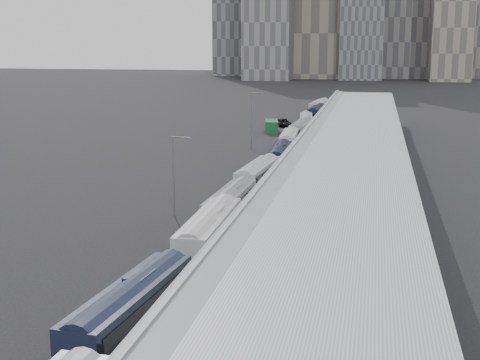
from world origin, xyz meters
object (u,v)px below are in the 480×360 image
(street_lamp_far, at_px, (253,117))
(bus_2, at_px, (210,239))
(street_lamp_near, at_px, (175,170))
(shipping_container, at_px, (271,126))
(bus_7, at_px, (301,132))
(bus_6, at_px, (289,143))
(suv, at_px, (284,123))
(bus_9, at_px, (317,116))
(bus_1, at_px, (132,317))
(bus_3, at_px, (230,209))
(bus_5, at_px, (280,160))
(bus_10, at_px, (320,110))
(bus_4, at_px, (258,179))
(bus_8, at_px, (306,124))

(street_lamp_far, bearing_deg, bus_2, -83.16)
(bus_2, height_order, street_lamp_near, street_lamp_near)
(street_lamp_far, bearing_deg, shipping_container, 90.38)
(bus_7, relative_size, shipping_container, 2.07)
(bus_6, xyz_separation_m, street_lamp_far, (-6.42, 1.49, 4.02))
(street_lamp_far, xyz_separation_m, suv, (0.90, 32.09, -4.71))
(bus_9, relative_size, street_lamp_near, 1.58)
(bus_7, bearing_deg, bus_1, -87.29)
(bus_3, relative_size, suv, 2.19)
(bus_1, bearing_deg, bus_6, 95.21)
(bus_5, bearing_deg, bus_2, -93.30)
(bus_6, relative_size, suv, 2.12)
(bus_10, height_order, suv, bus_10)
(bus_2, distance_m, street_lamp_near, 14.78)
(street_lamp_near, bearing_deg, bus_5, 75.41)
(bus_2, relative_size, street_lamp_near, 1.62)
(bus_4, distance_m, suv, 64.36)
(bus_10, height_order, street_lamp_far, street_lamp_far)
(bus_4, relative_size, bus_7, 1.00)
(bus_6, height_order, shipping_container, bus_6)
(bus_1, distance_m, bus_4, 42.29)
(bus_8, bearing_deg, bus_3, -96.12)
(bus_8, bearing_deg, street_lamp_near, -101.27)
(bus_9, bearing_deg, bus_2, -87.66)
(bus_7, bearing_deg, bus_6, -89.36)
(suv, bearing_deg, bus_9, 31.18)
(bus_3, bearing_deg, bus_6, 92.03)
(bus_1, bearing_deg, suv, 98.23)
(bus_3, xyz_separation_m, suv, (-5.45, 78.97, -0.75))
(bus_7, relative_size, bus_8, 1.03)
(bus_9, bearing_deg, bus_8, -90.33)
(bus_8, height_order, bus_9, bus_9)
(bus_3, height_order, bus_5, bus_3)
(bus_9, height_order, street_lamp_far, street_lamp_far)
(bus_9, xyz_separation_m, shipping_container, (-7.44, -18.22, -0.41))
(bus_2, bearing_deg, bus_7, 89.37)
(bus_2, xyz_separation_m, bus_10, (-0.01, 109.82, 0.03))
(street_lamp_near, bearing_deg, shipping_container, 90.23)
(bus_3, xyz_separation_m, bus_5, (0.82, 29.05, -0.01))
(bus_6, relative_size, bus_8, 0.97)
(bus_3, xyz_separation_m, bus_6, (0.06, 45.38, -0.06))
(bus_2, height_order, bus_4, bus_2)
(bus_1, height_order, bus_7, bus_1)
(bus_5, distance_m, bus_10, 69.97)
(shipping_container, bearing_deg, street_lamp_far, -100.67)
(bus_4, height_order, street_lamp_far, street_lamp_far)
(street_lamp_near, relative_size, street_lamp_far, 0.88)
(bus_3, distance_m, bus_5, 29.06)
(street_lamp_far, bearing_deg, bus_3, -82.27)
(bus_3, relative_size, street_lamp_near, 1.50)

